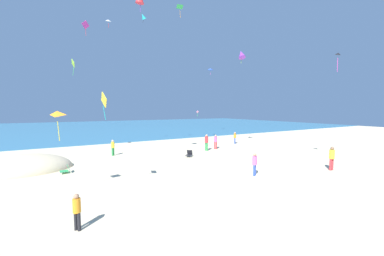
{
  "coord_description": "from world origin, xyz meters",
  "views": [
    {
      "loc": [
        -9.3,
        -11.08,
        4.4
      ],
      "look_at": [
        0.0,
        5.44,
        2.81
      ],
      "focal_mm": 20.48,
      "sensor_mm": 36.0,
      "label": 1
    }
  ],
  "objects": [
    {
      "name": "beach_chair_far_right",
      "position": [
        0.39,
        6.68,
        0.27
      ],
      "size": [
        0.83,
        0.82,
        0.61
      ],
      "rotation": [
        0.0,
        0.0,
        3.89
      ],
      "color": "black",
      "rests_on": "ground_plane"
    },
    {
      "name": "kite_blue",
      "position": [
        13.39,
        22.4,
        11.72
      ],
      "size": [
        0.93,
        0.74,
        1.15
      ],
      "rotation": [
        0.0,
        0.0,
        2.96
      ],
      "color": "blue"
    },
    {
      "name": "person_3",
      "position": [
        -5.75,
        10.71,
        0.88
      ],
      "size": [
        0.42,
        0.42,
        1.52
      ],
      "rotation": [
        0.0,
        0.0,
        2.23
      ],
      "color": "green",
      "rests_on": "ground_plane"
    },
    {
      "name": "dune_mound",
      "position": [
        -12.42,
        8.49,
        0.0
      ],
      "size": [
        6.44,
        4.51,
        2.34
      ],
      "primitive_type": "ellipsoid",
      "color": "beige",
      "rests_on": "ground_plane"
    },
    {
      "name": "person_6",
      "position": [
        4.94,
        8.82,
        0.93
      ],
      "size": [
        0.45,
        0.45,
        1.61
      ],
      "rotation": [
        0.0,
        0.0,
        0.74
      ],
      "color": "red",
      "rests_on": "ground_plane"
    },
    {
      "name": "kite_purple",
      "position": [
        8.14,
        8.41,
        10.71
      ],
      "size": [
        1.06,
        1.3,
        1.62
      ],
      "rotation": [
        0.0,
        0.0,
        6.0
      ],
      "color": "purple"
    },
    {
      "name": "person_5",
      "position": [
        3.48,
        8.45,
        1.02
      ],
      "size": [
        0.46,
        0.46,
        1.77
      ],
      "rotation": [
        0.0,
        0.0,
        3.55
      ],
      "color": "green",
      "rests_on": "ground_plane"
    },
    {
      "name": "ground_plane",
      "position": [
        0.0,
        10.0,
        0.0
      ],
      "size": [
        120.0,
        120.0,
        0.0
      ],
      "primitive_type": "plane",
      "color": "beige"
    },
    {
      "name": "kite_lime",
      "position": [
        -8.74,
        13.21,
        8.82
      ],
      "size": [
        0.25,
        0.84,
        1.58
      ],
      "rotation": [
        0.0,
        0.0,
        5.17
      ],
      "color": "#99DB33"
    },
    {
      "name": "beach_chair_far_left",
      "position": [
        -9.63,
        6.21,
        0.24
      ],
      "size": [
        0.67,
        0.63,
        0.55
      ],
      "rotation": [
        0.0,
        0.0,
        3.23
      ],
      "color": "#2D9956",
      "rests_on": "ground_plane"
    },
    {
      "name": "person_4",
      "position": [
        1.34,
        -0.67,
        0.88
      ],
      "size": [
        0.4,
        0.4,
        1.52
      ],
      "rotation": [
        0.0,
        0.0,
        5.15
      ],
      "color": "blue",
      "rests_on": "ground_plane"
    },
    {
      "name": "kite_white",
      "position": [
        -5.16,
        14.68,
        14.0
      ],
      "size": [
        0.44,
        0.33,
        0.89
      ],
      "rotation": [
        0.0,
        0.0,
        3.13
      ],
      "color": "white"
    },
    {
      "name": "kite_magenta",
      "position": [
        -7.26,
        16.84,
        13.84
      ],
      "size": [
        0.84,
        0.49,
        1.68
      ],
      "rotation": [
        0.0,
        0.0,
        0.68
      ],
      "color": "#DB3DA8"
    },
    {
      "name": "person_2",
      "position": [
        7.22,
        -2.43,
        1.0
      ],
      "size": [
        0.38,
        0.38,
        1.73
      ],
      "rotation": [
        0.0,
        0.0,
        4.6
      ],
      "color": "red",
      "rests_on": "ground_plane"
    },
    {
      "name": "kite_green",
      "position": [
        1.82,
        11.24,
        15.7
      ],
      "size": [
        0.84,
        0.96,
        1.48
      ],
      "rotation": [
        0.0,
        0.0,
        5.02
      ],
      "color": "green"
    },
    {
      "name": "person_0",
      "position": [
        -9.18,
        -2.35,
        0.79
      ],
      "size": [
        0.39,
        0.39,
        1.37
      ],
      "rotation": [
        0.0,
        0.0,
        0.73
      ],
      "color": "black",
      "rests_on": "ground_plane"
    },
    {
      "name": "person_1",
      "position": [
        9.33,
        10.69,
        0.88
      ],
      "size": [
        0.42,
        0.42,
        1.52
      ],
      "rotation": [
        0.0,
        0.0,
        5.7
      ],
      "color": "blue",
      "rests_on": "ground_plane"
    },
    {
      "name": "kite_teal",
      "position": [
        -1.69,
        13.47,
        14.69
      ],
      "size": [
        0.83,
        0.68,
        1.04
      ],
      "rotation": [
        0.0,
        0.0,
        5.03
      ],
      "color": "#1EADAD"
    },
    {
      "name": "kite_pink",
      "position": [
        8.72,
        19.13,
        4.03
      ],
      "size": [
        0.51,
        0.18,
        1.0
      ],
      "rotation": [
        0.0,
        0.0,
        0.4
      ],
      "color": "pink"
    },
    {
      "name": "kite_orange",
      "position": [
        -9.78,
        1.31,
        4.22
      ],
      "size": [
        0.73,
        0.68,
        1.53
      ],
      "rotation": [
        0.0,
        0.0,
        5.79
      ],
      "color": "orange"
    },
    {
      "name": "kite_black",
      "position": [
        8.81,
        -1.67,
        8.62
      ],
      "size": [
        0.47,
        0.38,
        1.49
      ],
      "rotation": [
        0.0,
        0.0,
        3.07
      ],
      "color": "black"
    },
    {
      "name": "ocean_water",
      "position": [
        0.0,
        48.61,
        0.03
      ],
      "size": [
        120.0,
        60.0,
        0.05
      ],
      "primitive_type": "cube",
      "color": "teal",
      "rests_on": "ground_plane"
    },
    {
      "name": "kite_yellow",
      "position": [
        -7.75,
        0.61,
        4.86
      ],
      "size": [
        0.18,
        0.79,
        1.39
      ],
      "rotation": [
        0.0,
        0.0,
        1.55
      ],
      "color": "yellow"
    }
  ]
}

